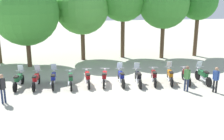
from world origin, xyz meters
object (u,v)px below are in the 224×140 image
at_px(motorcycle_10, 186,76).
at_px(person_2, 2,86).
at_px(motorcycle_11, 203,76).
at_px(motorcycle_3, 71,79).
at_px(motorcycle_7, 138,77).
at_px(motorcycle_4, 88,78).
at_px(tree_2, 82,8).
at_px(motorcycle_6, 121,77).
at_px(motorcycle_5, 104,77).
at_px(motorcycle_1, 36,80).
at_px(person_1, 187,77).
at_px(motorcycle_9, 170,76).
at_px(tree_4, 164,4).
at_px(motorcycle_0, 19,80).
at_px(person_0, 216,78).
at_px(motorcycle_2, 54,79).
at_px(motorcycle_8, 154,76).
at_px(tree_1, 26,12).
at_px(tree_5, 199,1).

height_order(motorcycle_10, person_2, person_2).
relative_size(motorcycle_10, motorcycle_11, 1.00).
height_order(motorcycle_3, motorcycle_7, motorcycle_7).
relative_size(motorcycle_4, motorcycle_7, 1.00).
height_order(motorcycle_4, tree_2, tree_2).
bearing_deg(motorcycle_6, motorcycle_10, -93.83).
relative_size(motorcycle_5, tree_2, 0.31).
xyz_separation_m(motorcycle_1, person_1, (9.33, -2.01, 0.43)).
height_order(motorcycle_4, person_2, person_2).
bearing_deg(motorcycle_10, motorcycle_9, 92.98).
bearing_deg(motorcycle_9, person_1, -153.78).
bearing_deg(motorcycle_6, tree_4, -36.31).
height_order(motorcycle_0, person_0, person_0).
distance_m(motorcycle_7, person_0, 4.85).
distance_m(motorcycle_1, person_2, 2.92).
xyz_separation_m(motorcycle_6, person_1, (3.80, -1.85, 0.43)).
xyz_separation_m(motorcycle_10, person_0, (1.02, -2.06, 0.43)).
height_order(motorcycle_0, motorcycle_6, same).
relative_size(motorcycle_2, motorcycle_9, 1.01).
xyz_separation_m(motorcycle_0, person_0, (12.10, -2.59, 0.42)).
xyz_separation_m(motorcycle_3, motorcycle_8, (5.54, -0.08, 0.00)).
xyz_separation_m(motorcycle_2, tree_1, (-2.24, 5.28, 3.88)).
relative_size(motorcycle_1, person_0, 1.36).
xyz_separation_m(motorcycle_1, motorcycle_6, (5.53, -0.16, 0.00)).
relative_size(motorcycle_3, motorcycle_8, 1.01).
distance_m(motorcycle_5, motorcycle_8, 3.33).
distance_m(motorcycle_5, motorcycle_7, 2.24).
bearing_deg(tree_1, tree_4, 6.92).
height_order(motorcycle_8, person_1, person_1).
xyz_separation_m(motorcycle_2, motorcycle_5, (3.33, -0.14, -0.01)).
relative_size(motorcycle_0, tree_1, 0.31).
bearing_deg(motorcycle_3, motorcycle_8, -92.49).
relative_size(person_0, tree_1, 0.23).
bearing_deg(tree_5, motorcycle_6, -138.75).
relative_size(tree_1, tree_4, 0.98).
bearing_deg(motorcycle_0, tree_4, -53.08).
xyz_separation_m(tree_2, tree_5, (10.62, 0.07, 0.46)).
bearing_deg(motorcycle_10, person_1, 166.33).
relative_size(motorcycle_2, motorcycle_6, 1.00).
bearing_deg(person_0, motorcycle_4, -62.82).
bearing_deg(motorcycle_6, motorcycle_2, 86.12).
bearing_deg(tree_1, tree_2, 21.63).
height_order(motorcycle_6, person_2, person_2).
xyz_separation_m(motorcycle_3, motorcycle_7, (4.43, -0.19, 0.01)).
xyz_separation_m(motorcycle_7, motorcycle_8, (1.11, 0.11, -0.01)).
xyz_separation_m(motorcycle_0, motorcycle_9, (9.97, -0.43, 0.00)).
xyz_separation_m(motorcycle_2, motorcycle_7, (5.54, -0.46, 0.00)).
bearing_deg(motorcycle_8, tree_1, 66.74).
distance_m(person_2, tree_1, 8.56).
distance_m(motorcycle_2, tree_5, 15.39).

